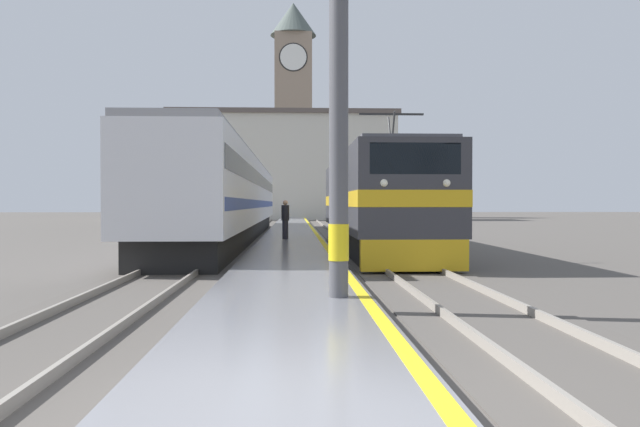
% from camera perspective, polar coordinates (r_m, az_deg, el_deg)
% --- Properties ---
extents(ground_plane, '(200.00, 200.00, 0.00)m').
position_cam_1_polar(ground_plane, '(35.12, -2.57, -2.05)').
color(ground_plane, '#514C47').
extents(platform, '(2.80, 140.00, 0.28)m').
position_cam_1_polar(platform, '(30.12, -2.59, -2.28)').
color(platform, slate).
rests_on(platform, ground).
extents(rail_track_near, '(2.83, 140.00, 0.16)m').
position_cam_1_polar(rail_track_near, '(30.28, 3.41, -2.47)').
color(rail_track_near, '#514C47').
rests_on(rail_track_near, ground).
extents(rail_track_far, '(2.83, 140.00, 0.16)m').
position_cam_1_polar(rail_track_far, '(30.29, -8.38, -2.47)').
color(rail_track_far, '#514C47').
rests_on(rail_track_far, ground).
extents(locomotive_train, '(2.92, 15.69, 4.65)m').
position_cam_1_polar(locomotive_train, '(23.55, 5.07, 1.08)').
color(locomotive_train, black).
rests_on(locomotive_train, ground).
extents(passenger_train, '(2.92, 34.72, 4.10)m').
position_cam_1_polar(passenger_train, '(32.56, -7.96, 1.58)').
color(passenger_train, black).
rests_on(passenger_train, ground).
extents(catenary_mast, '(2.65, 0.34, 7.05)m').
position_cam_1_polar(catenary_mast, '(10.39, 2.10, 11.53)').
color(catenary_mast, '#4C4C51').
rests_on(catenary_mast, platform).
extents(person_on_platform, '(0.34, 0.34, 1.69)m').
position_cam_1_polar(person_on_platform, '(26.99, -3.19, -0.47)').
color(person_on_platform, '#23232D').
rests_on(person_on_platform, platform).
extents(clock_tower, '(6.08, 6.08, 28.56)m').
position_cam_1_polar(clock_tower, '(84.40, -2.45, 10.06)').
color(clock_tower, gray).
rests_on(clock_tower, ground).
extents(station_building, '(25.36, 7.89, 12.07)m').
position_cam_1_polar(station_building, '(70.76, -3.31, 4.34)').
color(station_building, beige).
rests_on(station_building, ground).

